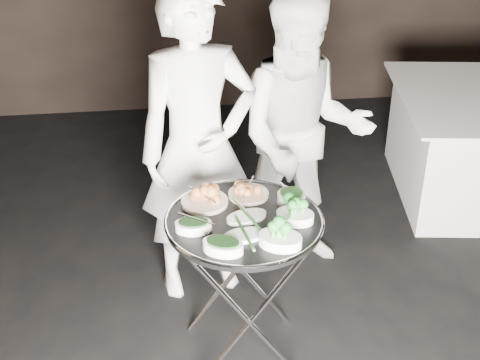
{
  "coord_description": "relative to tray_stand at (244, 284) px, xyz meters",
  "views": [
    {
      "loc": [
        -0.4,
        -2.27,
        2.49
      ],
      "look_at": [
        -0.07,
        0.41,
        0.95
      ],
      "focal_mm": 50.0,
      "sensor_mm": 36.0,
      "label": 1
    }
  ],
  "objects": [
    {
      "name": "tray_stand",
      "position": [
        0.0,
        0.0,
        0.0
      ],
      "size": [
        0.55,
        0.47,
        0.81
      ],
      "rotation": [
        0.0,
        0.0,
        -0.05
      ],
      "color": "silver",
      "rests_on": "floor"
    },
    {
      "name": "serving_tray",
      "position": [
        0.0,
        0.0,
        0.36
      ],
      "size": [
        0.73,
        0.73,
        0.04
      ],
      "color": "black",
      "rests_on": "tray_stand"
    },
    {
      "name": "potato_plate_a",
      "position": [
        -0.17,
        0.16,
        0.41
      ],
      "size": [
        0.23,
        0.23,
        0.08
      ],
      "rotation": [
        0.0,
        0.0,
        -0.38
      ],
      "color": "beige",
      "rests_on": "serving_tray"
    },
    {
      "name": "potato_plate_b",
      "position": [
        0.05,
        0.2,
        0.4
      ],
      "size": [
        0.2,
        0.2,
        0.07
      ],
      "rotation": [
        0.0,
        0.0,
        -0.37
      ],
      "color": "beige",
      "rests_on": "serving_tray"
    },
    {
      "name": "greens_bowl",
      "position": [
        0.24,
        0.12,
        0.41
      ],
      "size": [
        0.13,
        0.13,
        0.08
      ],
      "rotation": [
        0.0,
        0.0,
        -0.02
      ],
      "color": "white",
      "rests_on": "serving_tray"
    },
    {
      "name": "asparagus_plate_a",
      "position": [
        0.01,
        0.0,
        0.39
      ],
      "size": [
        0.22,
        0.16,
        0.04
      ],
      "rotation": [
        0.0,
        0.0,
        0.31
      ],
      "color": "white",
      "rests_on": "serving_tray"
    },
    {
      "name": "asparagus_plate_b",
      "position": [
        -0.02,
        -0.14,
        0.39
      ],
      "size": [
        0.2,
        0.13,
        0.04
      ],
      "rotation": [
        0.0,
        0.0,
        0.17
      ],
      "color": "white",
      "rests_on": "serving_tray"
    },
    {
      "name": "spinach_bowl_a",
      "position": [
        -0.23,
        -0.06,
        0.4
      ],
      "size": [
        0.17,
        0.12,
        0.07
      ],
      "rotation": [
        0.0,
        0.0,
        -0.08
      ],
      "color": "white",
      "rests_on": "serving_tray"
    },
    {
      "name": "spinach_bowl_b",
      "position": [
        -0.12,
        -0.24,
        0.41
      ],
      "size": [
        0.21,
        0.17,
        0.07
      ],
      "rotation": [
        0.0,
        0.0,
        -0.41
      ],
      "color": "white",
      "rests_on": "serving_tray"
    },
    {
      "name": "broccoli_bowl_a",
      "position": [
        0.23,
        -0.04,
        0.4
      ],
      "size": [
        0.2,
        0.17,
        0.07
      ],
      "rotation": [
        0.0,
        0.0,
        -0.34
      ],
      "color": "white",
      "rests_on": "serving_tray"
    },
    {
      "name": "broccoli_bowl_b",
      "position": [
        0.13,
        -0.22,
        0.41
      ],
      "size": [
        0.23,
        0.2,
        0.08
      ],
      "rotation": [
        0.0,
        0.0,
        -0.43
      ],
      "color": "white",
      "rests_on": "serving_tray"
    },
    {
      "name": "serving_utensils",
      "position": [
        0.02,
        0.07,
        0.42
      ],
      "size": [
        0.59,
        0.43,
        0.01
      ],
      "color": "silver",
      "rests_on": "serving_tray"
    },
    {
      "name": "waiter_left",
      "position": [
        -0.16,
        0.63,
        0.43
      ],
      "size": [
        0.73,
        0.56,
        1.78
      ],
      "primitive_type": "imported",
      "rotation": [
        0.0,
        0.0,
        0.23
      ],
      "color": "white",
      "rests_on": "floor"
    },
    {
      "name": "waiter_right",
      "position": [
        0.44,
        0.8,
        0.38
      ],
      "size": [
        0.86,
        0.69,
        1.67
      ],
      "primitive_type": "imported",
      "rotation": [
        0.0,
        0.0,
        -0.08
      ],
      "color": "white",
      "rests_on": "floor"
    }
  ]
}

